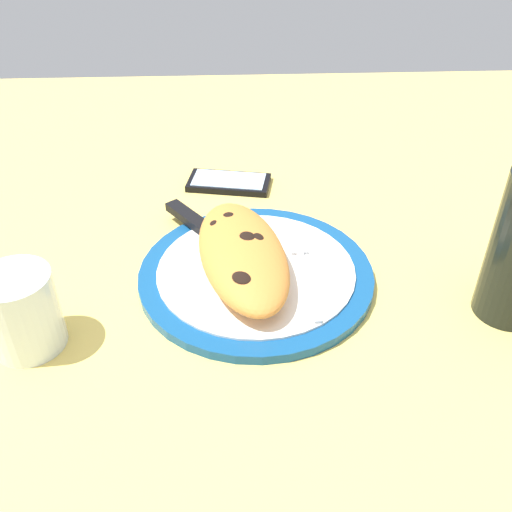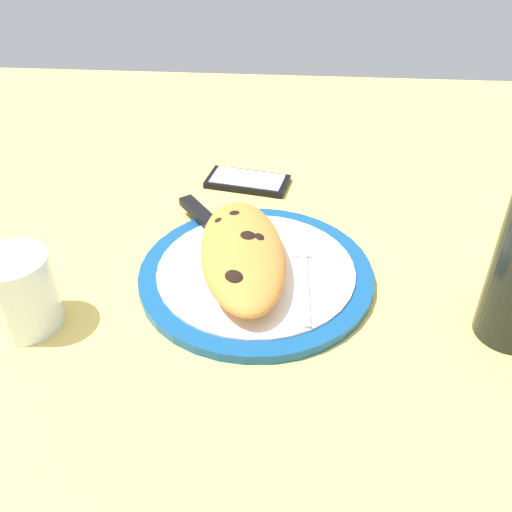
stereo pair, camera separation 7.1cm
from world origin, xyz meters
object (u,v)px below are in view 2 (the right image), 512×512
object	(u,v)px
calzone	(243,253)
knife	(211,225)
smartphone	(248,181)
plate	(256,274)
water_glass	(22,296)
fork	(304,271)

from	to	relation	value
calzone	knife	bearing A→B (deg)	31.17
knife	smartphone	xyz separation A→B (cm)	(15.05, -3.70, -1.48)
plate	calzone	bearing A→B (deg)	86.79
calzone	water_glass	distance (cm)	25.85
plate	calzone	world-z (taller)	calzone
smartphone	water_glass	world-z (taller)	water_glass
fork	knife	bearing A→B (deg)	55.08
smartphone	calzone	bearing A→B (deg)	-176.26
water_glass	knife	bearing A→B (deg)	-44.35
knife	fork	bearing A→B (deg)	-124.92
fork	knife	xyz separation A→B (cm)	(8.99, 12.89, 0.28)
knife	water_glass	distance (cm)	26.52
plate	smartphone	world-z (taller)	plate
calzone	fork	xyz separation A→B (cm)	(-0.31, -7.63, -2.14)
smartphone	fork	bearing A→B (deg)	-159.09
plate	calzone	xyz separation A→B (cm)	(0.09, 1.67, 3.16)
smartphone	water_glass	xyz separation A→B (cm)	(-33.95, 22.19, 3.44)
fork	smartphone	distance (cm)	25.76
calzone	knife	xyz separation A→B (cm)	(8.69, 5.25, -1.86)
calzone	smartphone	distance (cm)	24.02
plate	smartphone	xyz separation A→B (cm)	(23.83, 3.22, -0.18)
calzone	water_glass	world-z (taller)	water_glass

